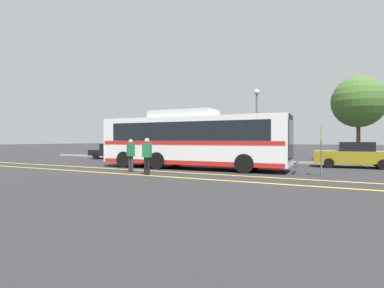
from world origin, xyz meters
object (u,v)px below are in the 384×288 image
(parked_car_1, at_px, (182,153))
(tree_0, at_px, (359,102))
(transit_bus, at_px, (192,139))
(pedestrian_0, at_px, (131,153))
(street_lamp, at_px, (257,111))
(bus_stop_sign, at_px, (321,145))
(pedestrian_1, at_px, (147,154))
(parked_car_2, at_px, (250,154))
(parked_car_0, at_px, (115,151))
(parked_car_3, at_px, (354,155))

(parked_car_1, bearing_deg, tree_0, 107.29)
(transit_bus, xyz_separation_m, pedestrian_0, (-2.03, -3.20, -0.76))
(parked_car_1, bearing_deg, street_lamp, 113.70)
(street_lamp, bearing_deg, parked_car_1, -151.90)
(street_lamp, bearing_deg, transit_bus, -102.25)
(parked_car_1, bearing_deg, bus_stop_sign, 56.56)
(bus_stop_sign, bearing_deg, pedestrian_0, -77.29)
(pedestrian_1, xyz_separation_m, street_lamp, (2.20, 12.12, 3.01))
(pedestrian_0, xyz_separation_m, bus_stop_sign, (9.21, 2.53, 0.48))
(parked_car_1, height_order, parked_car_2, parked_car_2)
(parked_car_0, distance_m, bus_stop_sign, 18.31)
(parked_car_0, bearing_deg, parked_car_2, 89.05)
(tree_0, bearing_deg, pedestrian_1, -123.68)
(transit_bus, bearing_deg, pedestrian_0, -35.10)
(parked_car_2, distance_m, street_lamp, 4.43)
(pedestrian_0, height_order, pedestrian_1, pedestrian_1)
(parked_car_2, relative_size, pedestrian_1, 2.43)
(parked_car_1, distance_m, bus_stop_sign, 12.32)
(pedestrian_0, distance_m, tree_0, 17.91)
(pedestrian_0, distance_m, bus_stop_sign, 9.56)
(parked_car_3, xyz_separation_m, pedestrian_0, (-10.73, -8.35, 0.21))
(transit_bus, bearing_deg, parked_car_0, -118.03)
(tree_0, bearing_deg, parked_car_3, -94.47)
(transit_bus, height_order, bus_stop_sign, transit_bus)
(parked_car_3, bearing_deg, parked_car_2, 85.86)
(parked_car_1, height_order, pedestrian_1, pedestrian_1)
(parked_car_3, distance_m, street_lamp, 8.22)
(pedestrian_1, height_order, tree_0, tree_0)
(parked_car_2, distance_m, parked_car_3, 6.62)
(transit_bus, height_order, pedestrian_1, transit_bus)
(pedestrian_1, bearing_deg, pedestrian_0, 146.82)
(tree_0, bearing_deg, parked_car_1, -158.30)
(parked_car_3, bearing_deg, transit_bus, 117.58)
(parked_car_3, relative_size, pedestrian_1, 2.59)
(parked_car_3, height_order, pedestrian_0, pedestrian_0)
(parked_car_1, height_order, tree_0, tree_0)
(parked_car_0, distance_m, parked_car_3, 18.96)
(parked_car_2, bearing_deg, parked_car_1, 91.16)
(parked_car_0, height_order, parked_car_1, parked_car_0)
(pedestrian_1, distance_m, street_lamp, 12.68)
(bus_stop_sign, bearing_deg, street_lamp, -151.13)
(parked_car_2, distance_m, pedestrian_1, 9.59)
(parked_car_1, bearing_deg, pedestrian_0, 5.84)
(pedestrian_1, xyz_separation_m, bus_stop_sign, (7.61, 3.30, 0.45))
(street_lamp, bearing_deg, pedestrian_0, -108.52)
(parked_car_1, relative_size, parked_car_3, 1.06)
(transit_bus, relative_size, tree_0, 1.76)
(parked_car_2, bearing_deg, parked_car_0, 93.32)
(transit_bus, relative_size, parked_car_2, 2.68)
(parked_car_2, relative_size, street_lamp, 0.75)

